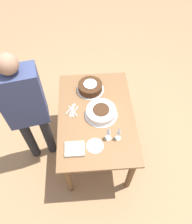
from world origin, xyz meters
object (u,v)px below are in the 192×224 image
(cake_center_white, at_px, (101,112))
(person_cutting, at_px, (26,107))
(wine_glass_near, at_px, (109,131))
(wine_glass_far, at_px, (119,131))
(cake_front_chocolate, at_px, (90,87))

(cake_center_white, distance_m, person_cutting, 0.78)
(wine_glass_near, height_order, person_cutting, person_cutting)
(cake_center_white, relative_size, person_cutting, 0.22)
(wine_glass_far, bearing_deg, person_cutting, -107.19)
(cake_center_white, bearing_deg, wine_glass_near, 8.89)
(person_cutting, bearing_deg, wine_glass_far, -28.15)
(cake_front_chocolate, xyz_separation_m, wine_glass_far, (0.68, 0.24, 0.09))
(cake_center_white, bearing_deg, person_cutting, -87.59)
(cake_center_white, height_order, cake_front_chocolate, cake_front_chocolate)
(cake_front_chocolate, bearing_deg, person_cutting, -58.81)
(wine_glass_near, bearing_deg, person_cutting, -108.62)
(cake_front_chocolate, distance_m, person_cutting, 0.79)
(wine_glass_far, bearing_deg, cake_center_white, -154.62)
(cake_front_chocolate, bearing_deg, cake_center_white, 14.92)
(wine_glass_near, xyz_separation_m, wine_glass_far, (0.01, 0.10, 0.00))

